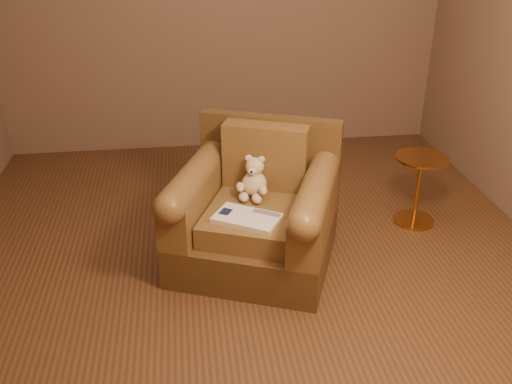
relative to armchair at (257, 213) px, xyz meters
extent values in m
plane|color=#56351D|center=(-0.04, 0.03, -0.33)|extent=(4.00, 4.00, 0.00)
cube|color=brown|center=(-0.04, 2.03, 1.02)|extent=(4.00, 0.02, 2.70)
cube|color=brown|center=(-0.04, -1.97, 1.02)|extent=(4.00, 0.02, 2.70)
cube|color=#53391B|center=(-0.02, -0.04, -0.20)|extent=(1.23, 1.20, 0.27)
cube|color=#53391B|center=(0.14, 0.34, 0.23)|extent=(0.93, 0.45, 0.59)
cube|color=brown|center=(-0.03, -0.08, 0.01)|extent=(0.77, 0.83, 0.14)
cube|color=brown|center=(0.09, 0.22, 0.29)|extent=(0.57, 0.35, 0.43)
cube|color=brown|center=(-0.39, 0.06, 0.09)|extent=(0.48, 0.83, 0.31)
cube|color=brown|center=(0.32, -0.23, 0.09)|extent=(0.48, 0.83, 0.31)
cylinder|color=brown|center=(-0.39, 0.06, 0.24)|extent=(0.48, 0.83, 0.19)
cylinder|color=brown|center=(0.32, -0.23, 0.24)|extent=(0.48, 0.83, 0.19)
ellipsoid|color=beige|center=(0.00, 0.10, 0.16)|extent=(0.16, 0.15, 0.17)
sphere|color=beige|center=(0.00, 0.11, 0.28)|extent=(0.12, 0.12, 0.12)
ellipsoid|color=beige|center=(-0.03, 0.13, 0.33)|extent=(0.05, 0.03, 0.05)
ellipsoid|color=beige|center=(0.04, 0.10, 0.33)|extent=(0.05, 0.03, 0.05)
ellipsoid|color=beige|center=(-0.02, 0.06, 0.27)|extent=(0.06, 0.04, 0.05)
sphere|color=black|center=(-0.03, 0.04, 0.27)|extent=(0.02, 0.02, 0.02)
ellipsoid|color=beige|center=(-0.10, 0.07, 0.16)|extent=(0.05, 0.11, 0.05)
ellipsoid|color=beige|center=(0.04, 0.01, 0.16)|extent=(0.05, 0.11, 0.05)
ellipsoid|color=beige|center=(-0.08, 0.03, 0.11)|extent=(0.06, 0.11, 0.05)
ellipsoid|color=beige|center=(0.00, -0.01, 0.11)|extent=(0.06, 0.11, 0.05)
cube|color=beige|center=(-0.09, -0.23, 0.09)|extent=(0.45, 0.40, 0.03)
cube|color=white|center=(-0.17, -0.18, 0.11)|extent=(0.28, 0.30, 0.00)
cube|color=white|center=(-0.01, -0.28, 0.11)|extent=(0.28, 0.30, 0.00)
cube|color=beige|center=(-0.09, -0.23, 0.11)|extent=(0.13, 0.20, 0.00)
cube|color=#0F1638|center=(-0.21, -0.16, 0.11)|extent=(0.10, 0.10, 0.00)
cube|color=slate|center=(0.04, -0.21, 0.11)|extent=(0.17, 0.13, 0.00)
cylinder|color=#CF8639|center=(1.22, 0.31, -0.32)|extent=(0.30, 0.30, 0.02)
cylinder|color=#CF8639|center=(1.22, 0.31, -0.07)|extent=(0.03, 0.03, 0.48)
cylinder|color=#CF8639|center=(1.22, 0.31, 0.18)|extent=(0.37, 0.37, 0.02)
cylinder|color=#CF8639|center=(1.22, 0.31, 0.17)|extent=(0.03, 0.03, 0.02)
camera|label=1|loc=(-0.43, -3.17, 1.77)|focal=40.00mm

